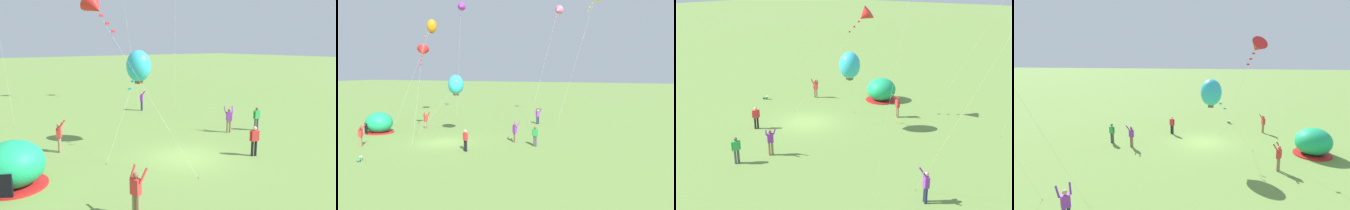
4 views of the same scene
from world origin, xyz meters
TOP-DOWN VIEW (x-y plane):
  - ground_plane at (0.00, 0.00)m, footprint 300.00×300.00m
  - popup_tent at (-8.51, 1.50)m, footprint 2.81×2.81m
  - toddler_crawling at (-2.20, -7.28)m, footprint 0.38×0.55m
  - person_arms_raised at (4.97, 12.65)m, footprint 0.70×0.71m
  - person_center_field at (7.94, 1.47)m, footprint 0.57×0.34m
  - person_flying_kite at (-5.34, 5.05)m, footprint 0.66×0.72m
  - person_watching_sky at (3.33, -2.10)m, footprint 0.54×0.38m
  - person_far_back at (5.87, 2.25)m, footprint 0.72×0.66m
  - person_strolling at (-5.47, -3.91)m, footprint 0.59×0.70m
  - kite_red at (-3.87, 2.69)m, footprint 3.36×6.23m
  - kite_cyan at (-0.76, 3.60)m, footprint 4.04×2.77m

SIDE VIEW (x-z plane):
  - ground_plane at x=0.00m, z-range 0.00..0.00m
  - toddler_crawling at x=-2.20m, z-range 0.02..0.34m
  - person_center_field at x=7.94m, z-range 0.10..1.82m
  - person_watching_sky at x=3.33m, z-range 0.10..1.82m
  - popup_tent at x=-8.51m, z-range -0.05..2.05m
  - person_flying_kite at x=-5.34m, z-range 0.05..1.94m
  - person_far_back at x=5.87m, z-range 0.05..1.94m
  - person_strolling at x=-5.47m, z-range 0.05..1.94m
  - person_arms_raised at x=4.97m, z-range 0.05..1.94m
  - kite_cyan at x=-0.76m, z-range 1.98..7.88m
  - kite_red at x=-3.87m, z-range 3.71..12.58m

